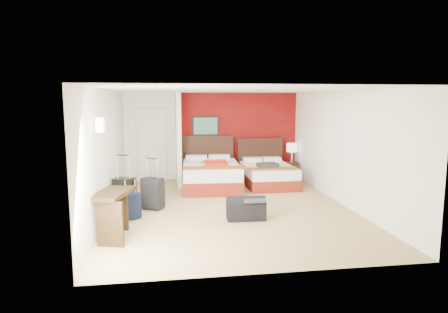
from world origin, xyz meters
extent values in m
plane|color=tan|center=(0.00, 0.00, 0.00)|extent=(6.50, 6.50, 0.00)
cube|color=white|center=(0.00, 3.25, 1.25)|extent=(5.00, 0.04, 2.50)
cube|color=white|center=(-2.50, 0.00, 1.25)|extent=(0.04, 6.50, 2.50)
cube|color=black|center=(-0.20, 3.19, 1.55)|extent=(0.78, 0.03, 0.58)
cube|color=white|center=(-2.38, -1.50, 1.90)|extent=(0.12, 0.20, 0.24)
cube|color=maroon|center=(0.75, 3.23, 1.25)|extent=(3.50, 0.04, 2.50)
cube|color=silver|center=(-1.00, 2.61, 1.25)|extent=(0.12, 1.20, 2.50)
cube|color=silver|center=(-1.75, 3.20, 1.02)|extent=(0.82, 0.06, 2.05)
cube|color=white|center=(-0.18, 2.00, 0.32)|extent=(1.59, 2.19, 0.63)
cube|color=silver|center=(1.38, 2.05, 0.27)|extent=(1.28, 1.82, 0.54)
cube|color=red|center=(-0.08, 1.90, 0.68)|extent=(0.58, 0.79, 0.10)
cube|color=#323236|center=(1.28, 1.75, 0.60)|extent=(0.54, 0.45, 0.12)
cube|color=black|center=(2.28, 2.81, 0.25)|extent=(0.39, 0.39, 0.49)
cylinder|color=beige|center=(2.28, 2.81, 0.77)|extent=(0.40, 0.40, 0.55)
cube|color=black|center=(-2.22, 0.18, 0.33)|extent=(0.49, 0.38, 0.65)
cube|color=black|center=(-1.63, 0.14, 0.32)|extent=(0.51, 0.44, 0.64)
cube|color=black|center=(-2.03, -0.52, 0.24)|extent=(0.41, 0.37, 0.48)
cube|color=black|center=(0.18, -0.84, 0.19)|extent=(0.75, 0.42, 0.37)
cube|color=#38383D|center=(0.33, -0.89, 0.40)|extent=(0.44, 0.38, 0.06)
cube|color=black|center=(-2.23, -1.54, 0.40)|extent=(0.72, 1.05, 0.80)
camera|label=1|loc=(-1.32, -8.09, 2.31)|focal=31.51mm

